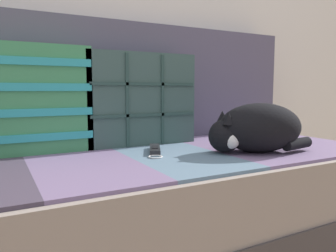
# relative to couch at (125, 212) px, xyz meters

# --- Properties ---
(couch) EXTENTS (1.99, 0.81, 0.41)m
(couch) POSITION_rel_couch_xyz_m (0.00, 0.00, 0.00)
(couch) COLOR #3D3838
(couch) RESTS_ON ground_plane
(sofa_backrest) EXTENTS (1.95, 0.14, 0.51)m
(sofa_backrest) POSITION_rel_couch_xyz_m (0.00, 0.34, 0.46)
(sofa_backrest) COLOR #514C60
(sofa_backrest) RESTS_ON couch
(throw_pillow_quilted) EXTENTS (0.46, 0.14, 0.37)m
(throw_pillow_quilted) POSITION_rel_couch_xyz_m (0.14, 0.19, 0.39)
(throw_pillow_quilted) COLOR #38514C
(throw_pillow_quilted) RESTS_ON couch
(throw_pillow_striped) EXTENTS (0.38, 0.14, 0.38)m
(throw_pillow_striped) POSITION_rel_couch_xyz_m (-0.26, 0.19, 0.40)
(throw_pillow_striped) COLOR #3D8956
(throw_pillow_striped) RESTS_ON couch
(sleeping_cat) EXTENTS (0.37, 0.28, 0.18)m
(sleeping_cat) POSITION_rel_couch_xyz_m (0.43, -0.18, 0.29)
(sleeping_cat) COLOR black
(sleeping_cat) RESTS_ON couch
(game_remote_far) EXTENTS (0.12, 0.20, 0.02)m
(game_remote_far) POSITION_rel_couch_xyz_m (0.11, -0.01, 0.22)
(game_remote_far) COLOR black
(game_remote_far) RESTS_ON couch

